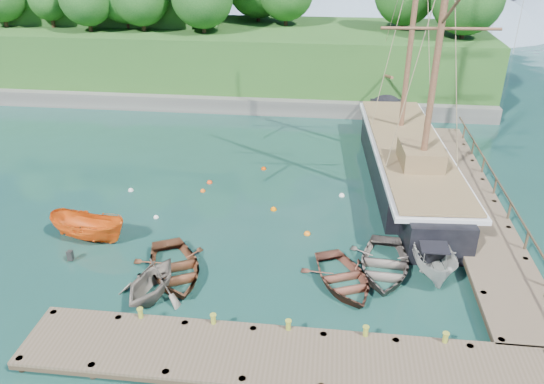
{
  "coord_description": "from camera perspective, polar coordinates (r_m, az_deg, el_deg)",
  "views": [
    {
      "loc": [
        3.25,
        -21.16,
        14.91
      ],
      "look_at": [
        0.29,
        3.91,
        2.0
      ],
      "focal_mm": 35.0,
      "sensor_mm": 36.0,
      "label": 1
    }
  ],
  "objects": [
    {
      "name": "ground",
      "position": [
        26.09,
        -1.65,
        -7.78
      ],
      "size": [
        160.0,
        160.0,
        0.0
      ],
      "primitive_type": "plane",
      "color": "#193930",
      "rests_on": "ground"
    },
    {
      "name": "dock_near",
      "position": [
        20.65,
        1.39,
        -17.45
      ],
      "size": [
        20.0,
        3.2,
        1.1
      ],
      "color": "brown",
      "rests_on": "ground"
    },
    {
      "name": "dock_east",
      "position": [
        32.72,
        20.57,
        -1.04
      ],
      "size": [
        3.2,
        24.0,
        1.1
      ],
      "color": "brown",
      "rests_on": "ground"
    },
    {
      "name": "bollard_0",
      "position": [
        23.09,
        -13.74,
        -14.1
      ],
      "size": [
        0.26,
        0.26,
        0.45
      ],
      "primitive_type": "cylinder",
      "color": "olive",
      "rests_on": "ground"
    },
    {
      "name": "bollard_1",
      "position": [
        22.33,
        -6.22,
        -15.01
      ],
      "size": [
        0.26,
        0.26,
        0.45
      ],
      "primitive_type": "cylinder",
      "color": "olive",
      "rests_on": "ground"
    },
    {
      "name": "bollard_2",
      "position": [
        21.95,
        1.74,
        -15.71
      ],
      "size": [
        0.26,
        0.26,
        0.45
      ],
      "primitive_type": "cylinder",
      "color": "olive",
      "rests_on": "ground"
    },
    {
      "name": "bollard_3",
      "position": [
        21.99,
        9.87,
        -16.12
      ],
      "size": [
        0.26,
        0.26,
        0.45
      ],
      "primitive_type": "cylinder",
      "color": "olive",
      "rests_on": "ground"
    },
    {
      "name": "bollard_4",
      "position": [
        22.43,
        17.85,
        -16.22
      ],
      "size": [
        0.26,
        0.26,
        0.45
      ],
      "primitive_type": "cylinder",
      "color": "olive",
      "rests_on": "ground"
    },
    {
      "name": "rowboat_0",
      "position": [
        25.8,
        -10.42,
        -8.74
      ],
      "size": [
        5.29,
        5.92,
        1.01
      ],
      "primitive_type": "imported",
      "rotation": [
        0.0,
        0.0,
        0.46
      ],
      "color": "brown",
      "rests_on": "ground"
    },
    {
      "name": "rowboat_1",
      "position": [
        24.72,
        -12.69,
        -10.8
      ],
      "size": [
        3.77,
        4.15,
        1.89
      ],
      "primitive_type": "imported",
      "rotation": [
        0.0,
        0.0,
        -0.21
      ],
      "color": "slate",
      "rests_on": "ground"
    },
    {
      "name": "rowboat_2",
      "position": [
        24.99,
        7.6,
        -9.83
      ],
      "size": [
        4.59,
        5.28,
        0.91
      ],
      "primitive_type": "imported",
      "rotation": [
        0.0,
        0.0,
        0.39
      ],
      "color": "brown",
      "rests_on": "ground"
    },
    {
      "name": "rowboat_3",
      "position": [
        26.17,
        11.88,
        -8.32
      ],
      "size": [
        3.9,
        5.16,
        1.01
      ],
      "primitive_type": "imported",
      "rotation": [
        0.0,
        0.0,
        -0.09
      ],
      "color": "#625951",
      "rests_on": "ground"
    },
    {
      "name": "motorboat_orange",
      "position": [
        29.52,
        -18.93,
        -4.89
      ],
      "size": [
        4.65,
        2.54,
        1.7
      ],
      "primitive_type": "imported",
      "rotation": [
        0.0,
        0.0,
        1.36
      ],
      "color": "orange",
      "rests_on": "ground"
    },
    {
      "name": "cabin_boat_white",
      "position": [
        26.79,
        16.64,
        -8.04
      ],
      "size": [
        2.15,
        4.88,
        1.84
      ],
      "primitive_type": "imported",
      "rotation": [
        0.0,
        0.0,
        0.08
      ],
      "color": "beige",
      "rests_on": "ground"
    },
    {
      "name": "schooner",
      "position": [
        35.0,
        14.39,
        2.82
      ],
      "size": [
        5.7,
        25.68,
        18.48
      ],
      "rotation": [
        0.0,
        0.0,
        0.06
      ],
      "color": "black",
      "rests_on": "ground"
    },
    {
      "name": "mooring_buoy_0",
      "position": [
        30.64,
        -12.36,
        -2.73
      ],
      "size": [
        0.29,
        0.29,
        0.29
      ],
      "primitive_type": "sphere",
      "color": "white",
      "rests_on": "ground"
    },
    {
      "name": "mooring_buoy_1",
      "position": [
        33.09,
        -7.45,
        0.06
      ],
      "size": [
        0.32,
        0.32,
        0.32
      ],
      "primitive_type": "sphere",
      "color": "#E05B11",
      "rests_on": "ground"
    },
    {
      "name": "mooring_buoy_2",
      "position": [
        30.73,
        0.16,
        -1.95
      ],
      "size": [
        0.35,
        0.35,
        0.35
      ],
      "primitive_type": "sphere",
      "color": "orange",
      "rests_on": "ground"
    },
    {
      "name": "mooring_buoy_3",
      "position": [
        32.54,
        7.51,
        -0.44
      ],
      "size": [
        0.35,
        0.35,
        0.35
      ],
      "primitive_type": "sphere",
      "color": "white",
      "rests_on": "ground"
    },
    {
      "name": "mooring_buoy_4",
      "position": [
        34.12,
        -6.73,
        0.97
      ],
      "size": [
        0.35,
        0.35,
        0.35
      ],
      "primitive_type": "sphere",
      "color": "#EC3E10",
      "rests_on": "ground"
    },
    {
      "name": "mooring_buoy_5",
      "position": [
        35.79,
        -0.9,
        2.46
      ],
      "size": [
        0.34,
        0.34,
        0.34
      ],
      "primitive_type": "sphere",
      "color": "#D43C00",
      "rests_on": "ground"
    },
    {
      "name": "mooring_buoy_6",
      "position": [
        34.04,
        -14.94,
        0.12
      ],
      "size": [
        0.33,
        0.33,
        0.33
      ],
      "primitive_type": "sphere",
      "color": "silver",
      "rests_on": "ground"
    },
    {
      "name": "mooring_buoy_7",
      "position": [
        28.46,
        3.8,
        -4.57
      ],
      "size": [
        0.36,
        0.36,
        0.36
      ],
      "primitive_type": "sphere",
      "color": "orange",
      "rests_on": "ground"
    },
    {
      "name": "headland",
      "position": [
        55.74,
        -10.64,
        16.97
      ],
      "size": [
        51.0,
        19.31,
        12.9
      ],
      "color": "#474744",
      "rests_on": "ground"
    }
  ]
}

